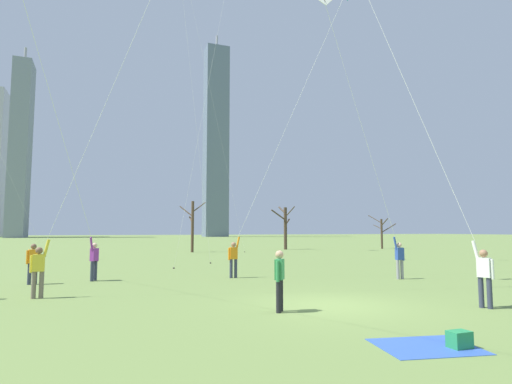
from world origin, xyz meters
The scene contains 14 objects.
ground_plane centered at (0.00, 0.00, 0.00)m, with size 400.00×400.00×0.00m, color olive.
kite_flyer_far_back_green centered at (3.60, -1.51, 2.27)m, with size 2.02×4.08×12.00m.
kite_flyer_midfield_right_teal centered at (0.92, 7.28, 4.33)m, with size 6.33×2.27×15.09m.
kite_flyer_midfield_center_white centered at (5.90, 4.55, 2.15)m, with size 4.67×0.72×12.51m.
kite_flyer_foreground_right_yellow centered at (-6.63, 3.94, 4.97)m, with size 6.53×2.42×17.63m.
kite_flyer_foreground_left_pink centered at (-7.22, 6.35, 3.81)m, with size 5.25×14.35×17.98m.
bystander_strolling_midfield centered at (-1.77, -0.38, 0.90)m, with size 0.36×0.43×1.62m.
bystander_watching_nearby centered at (-8.70, 8.38, 0.90)m, with size 0.49×0.29×1.62m.
picnic_spot centered at (-0.30, -4.55, 0.09)m, with size 2.04×1.72×0.31m.
bare_tree_far_right_edge centered at (2.66, 30.79, 2.72)m, with size 2.45×1.33×5.09m.
bare_tree_leftmost centered at (13.85, 32.91, 2.72)m, with size 2.84×3.18×4.97m.
bare_tree_rightmost centered at (25.47, 30.60, 2.05)m, with size 2.71×3.06×4.02m.
skyline_squat_block centered at (-28.78, 134.18, 27.36)m, with size 5.22×10.29×59.58m.
skyline_wide_slab centered at (32.90, 132.14, 34.32)m, with size 8.18×6.19×73.16m.
Camera 1 is at (-6.40, -10.73, 2.15)m, focal length 29.42 mm.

